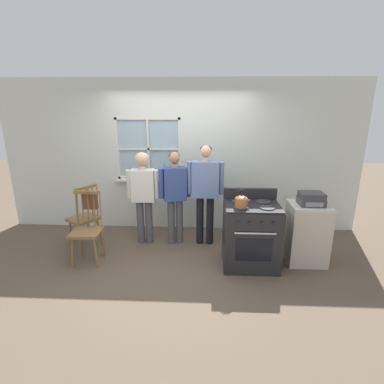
{
  "coord_description": "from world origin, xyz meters",
  "views": [
    {
      "loc": [
        0.44,
        -3.91,
        2.29
      ],
      "look_at": [
        0.25,
        0.38,
        1.0
      ],
      "focal_mm": 28.0,
      "sensor_mm": 36.0,
      "label": 1
    }
  ],
  "objects_px": {
    "handbag": "(90,200)",
    "side_counter": "(307,233)",
    "kettle": "(241,201)",
    "person_elderly_left": "(143,190)",
    "chair_near_wall": "(84,219)",
    "stereo": "(311,199)",
    "person_adult_right": "(205,186)",
    "potted_plant": "(164,175)",
    "stove": "(251,235)",
    "person_teen_center": "(175,191)",
    "chair_by_window": "(87,231)"
  },
  "relations": [
    {
      "from": "handbag",
      "to": "chair_near_wall",
      "type": "bearing_deg",
      "value": 132.18
    },
    {
      "from": "person_adult_right",
      "to": "person_elderly_left",
      "type": "bearing_deg",
      "value": -177.16
    },
    {
      "from": "chair_near_wall",
      "to": "stereo",
      "type": "height_order",
      "value": "stereo"
    },
    {
      "from": "person_adult_right",
      "to": "stereo",
      "type": "relative_size",
      "value": 4.88
    },
    {
      "from": "chair_by_window",
      "to": "side_counter",
      "type": "relative_size",
      "value": 1.17
    },
    {
      "from": "chair_by_window",
      "to": "potted_plant",
      "type": "relative_size",
      "value": 3.06
    },
    {
      "from": "potted_plant",
      "to": "kettle",
      "type": "bearing_deg",
      "value": -48.35
    },
    {
      "from": "side_counter",
      "to": "person_adult_right",
      "type": "bearing_deg",
      "value": 160.18
    },
    {
      "from": "side_counter",
      "to": "person_elderly_left",
      "type": "bearing_deg",
      "value": 168.23
    },
    {
      "from": "person_teen_center",
      "to": "stove",
      "type": "relative_size",
      "value": 1.43
    },
    {
      "from": "handbag",
      "to": "side_counter",
      "type": "bearing_deg",
      "value": -1.89
    },
    {
      "from": "person_elderly_left",
      "to": "person_teen_center",
      "type": "distance_m",
      "value": 0.51
    },
    {
      "from": "stove",
      "to": "handbag",
      "type": "distance_m",
      "value": 2.44
    },
    {
      "from": "person_teen_center",
      "to": "kettle",
      "type": "xyz_separation_m",
      "value": [
        0.98,
        -0.8,
        0.11
      ]
    },
    {
      "from": "person_elderly_left",
      "to": "kettle",
      "type": "height_order",
      "value": "person_elderly_left"
    },
    {
      "from": "chair_by_window",
      "to": "potted_plant",
      "type": "distance_m",
      "value": 1.69
    },
    {
      "from": "chair_by_window",
      "to": "kettle",
      "type": "relative_size",
      "value": 4.25
    },
    {
      "from": "kettle",
      "to": "person_elderly_left",
      "type": "bearing_deg",
      "value": 152.23
    },
    {
      "from": "chair_near_wall",
      "to": "potted_plant",
      "type": "height_order",
      "value": "potted_plant"
    },
    {
      "from": "person_teen_center",
      "to": "person_adult_right",
      "type": "height_order",
      "value": "person_adult_right"
    },
    {
      "from": "potted_plant",
      "to": "stereo",
      "type": "xyz_separation_m",
      "value": [
        2.25,
        -1.15,
        -0.04
      ]
    },
    {
      "from": "handbag",
      "to": "side_counter",
      "type": "distance_m",
      "value": 3.26
    },
    {
      "from": "chair_by_window",
      "to": "person_teen_center",
      "type": "distance_m",
      "value": 1.48
    },
    {
      "from": "person_teen_center",
      "to": "side_counter",
      "type": "xyz_separation_m",
      "value": [
        1.99,
        -0.54,
        -0.47
      ]
    },
    {
      "from": "chair_near_wall",
      "to": "stereo",
      "type": "xyz_separation_m",
      "value": [
        3.46,
        -0.38,
        0.52
      ]
    },
    {
      "from": "person_adult_right",
      "to": "handbag",
      "type": "xyz_separation_m",
      "value": [
        -1.74,
        -0.43,
        -0.12
      ]
    },
    {
      "from": "potted_plant",
      "to": "side_counter",
      "type": "height_order",
      "value": "potted_plant"
    },
    {
      "from": "stove",
      "to": "person_teen_center",
      "type": "bearing_deg",
      "value": 149.79
    },
    {
      "from": "person_adult_right",
      "to": "stereo",
      "type": "distance_m",
      "value": 1.59
    },
    {
      "from": "chair_by_window",
      "to": "potted_plant",
      "type": "bearing_deg",
      "value": 50.45
    },
    {
      "from": "chair_by_window",
      "to": "stereo",
      "type": "relative_size",
      "value": 3.09
    },
    {
      "from": "handbag",
      "to": "person_adult_right",
      "type": "bearing_deg",
      "value": 13.94
    },
    {
      "from": "stove",
      "to": "potted_plant",
      "type": "distance_m",
      "value": 1.97
    },
    {
      "from": "side_counter",
      "to": "kettle",
      "type": "bearing_deg",
      "value": -165.3
    },
    {
      "from": "person_adult_right",
      "to": "side_counter",
      "type": "xyz_separation_m",
      "value": [
        1.49,
        -0.54,
        -0.55
      ]
    },
    {
      "from": "person_teen_center",
      "to": "kettle",
      "type": "bearing_deg",
      "value": -54.17
    },
    {
      "from": "person_elderly_left",
      "to": "side_counter",
      "type": "bearing_deg",
      "value": -14.77
    },
    {
      "from": "stereo",
      "to": "person_elderly_left",
      "type": "bearing_deg",
      "value": 167.78
    },
    {
      "from": "kettle",
      "to": "potted_plant",
      "type": "xyz_separation_m",
      "value": [
        -1.24,
        1.39,
        0.01
      ]
    },
    {
      "from": "chair_near_wall",
      "to": "stereo",
      "type": "bearing_deg",
      "value": 118.88
    },
    {
      "from": "person_elderly_left",
      "to": "handbag",
      "type": "distance_m",
      "value": 0.84
    },
    {
      "from": "side_counter",
      "to": "stereo",
      "type": "distance_m",
      "value": 0.54
    },
    {
      "from": "side_counter",
      "to": "stove",
      "type": "bearing_deg",
      "value": -170.93
    },
    {
      "from": "stove",
      "to": "stereo",
      "type": "xyz_separation_m",
      "value": [
        0.83,
        0.11,
        0.51
      ]
    },
    {
      "from": "person_elderly_left",
      "to": "stove",
      "type": "xyz_separation_m",
      "value": [
        1.67,
        -0.65,
        -0.46
      ]
    },
    {
      "from": "kettle",
      "to": "potted_plant",
      "type": "relative_size",
      "value": 0.72
    },
    {
      "from": "stereo",
      "to": "person_teen_center",
      "type": "bearing_deg",
      "value": 164.3
    },
    {
      "from": "handbag",
      "to": "kettle",
      "type": "bearing_deg",
      "value": -9.48
    },
    {
      "from": "person_elderly_left",
      "to": "stove",
      "type": "bearing_deg",
      "value": -24.44
    },
    {
      "from": "person_adult_right",
      "to": "potted_plant",
      "type": "height_order",
      "value": "person_adult_right"
    }
  ]
}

